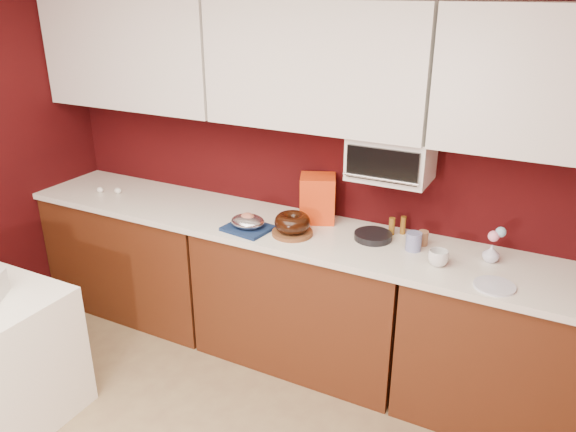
# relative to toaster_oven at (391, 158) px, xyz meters

# --- Properties ---
(wall_back) EXTENTS (4.00, 0.02, 2.50)m
(wall_back) POSITION_rel_toaster_oven_xyz_m (-0.45, 0.15, -0.12)
(wall_back) COLOR #360708
(wall_back) RESTS_ON floor
(base_cabinet_left) EXTENTS (1.31, 0.58, 0.86)m
(base_cabinet_left) POSITION_rel_toaster_oven_xyz_m (-1.78, -0.17, -0.95)
(base_cabinet_left) COLOR #4F230F
(base_cabinet_left) RESTS_ON floor
(base_cabinet_center) EXTENTS (1.31, 0.58, 0.86)m
(base_cabinet_center) POSITION_rel_toaster_oven_xyz_m (-0.45, -0.17, -0.95)
(base_cabinet_center) COLOR #4F230F
(base_cabinet_center) RESTS_ON floor
(base_cabinet_right) EXTENTS (1.31, 0.58, 0.86)m
(base_cabinet_right) POSITION_rel_toaster_oven_xyz_m (0.88, -0.17, -0.95)
(base_cabinet_right) COLOR #4F230F
(base_cabinet_right) RESTS_ON floor
(countertop) EXTENTS (4.00, 0.62, 0.04)m
(countertop) POSITION_rel_toaster_oven_xyz_m (-0.45, -0.17, -0.49)
(countertop) COLOR white
(countertop) RESTS_ON base_cabinet_center
(upper_cabinet_left) EXTENTS (1.31, 0.33, 0.70)m
(upper_cabinet_left) POSITION_rel_toaster_oven_xyz_m (-1.78, -0.02, 0.48)
(upper_cabinet_left) COLOR white
(upper_cabinet_left) RESTS_ON wall_back
(upper_cabinet_center) EXTENTS (1.31, 0.33, 0.70)m
(upper_cabinet_center) POSITION_rel_toaster_oven_xyz_m (-0.45, -0.02, 0.48)
(upper_cabinet_center) COLOR white
(upper_cabinet_center) RESTS_ON wall_back
(toaster_oven) EXTENTS (0.45, 0.30, 0.25)m
(toaster_oven) POSITION_rel_toaster_oven_xyz_m (0.00, 0.00, 0.00)
(toaster_oven) COLOR white
(toaster_oven) RESTS_ON upper_cabinet_center
(toaster_oven_door) EXTENTS (0.40, 0.02, 0.18)m
(toaster_oven_door) POSITION_rel_toaster_oven_xyz_m (0.00, -0.16, 0.00)
(toaster_oven_door) COLOR black
(toaster_oven_door) RESTS_ON toaster_oven
(toaster_oven_handle) EXTENTS (0.42, 0.02, 0.02)m
(toaster_oven_handle) POSITION_rel_toaster_oven_xyz_m (0.00, -0.18, -0.07)
(toaster_oven_handle) COLOR silver
(toaster_oven_handle) RESTS_ON toaster_oven
(cake_base) EXTENTS (0.30, 0.30, 0.02)m
(cake_base) POSITION_rel_toaster_oven_xyz_m (-0.49, -0.25, -0.46)
(cake_base) COLOR brown
(cake_base) RESTS_ON countertop
(bundt_cake) EXTENTS (0.26, 0.26, 0.09)m
(bundt_cake) POSITION_rel_toaster_oven_xyz_m (-0.49, -0.25, -0.39)
(bundt_cake) COLOR black
(bundt_cake) RESTS_ON cake_base
(navy_towel) EXTENTS (0.29, 0.26, 0.02)m
(navy_towel) POSITION_rel_toaster_oven_xyz_m (-0.76, -0.31, -0.46)
(navy_towel) COLOR #14254B
(navy_towel) RESTS_ON countertop
(foil_ham_nest) EXTENTS (0.26, 0.25, 0.08)m
(foil_ham_nest) POSITION_rel_toaster_oven_xyz_m (-0.76, -0.31, -0.42)
(foil_ham_nest) COLOR silver
(foil_ham_nest) RESTS_ON navy_towel
(roasted_ham) EXTENTS (0.11, 0.10, 0.06)m
(roasted_ham) POSITION_rel_toaster_oven_xyz_m (-0.76, -0.31, -0.40)
(roasted_ham) COLOR #C06F58
(roasted_ham) RESTS_ON foil_ham_nest
(pandoro_box) EXTENTS (0.27, 0.26, 0.29)m
(pandoro_box) POSITION_rel_toaster_oven_xyz_m (-0.46, 0.02, -0.33)
(pandoro_box) COLOR red
(pandoro_box) RESTS_ON countertop
(dark_pan) EXTENTS (0.26, 0.26, 0.04)m
(dark_pan) POSITION_rel_toaster_oven_xyz_m (-0.05, -0.09, -0.46)
(dark_pan) COLOR black
(dark_pan) RESTS_ON countertop
(coffee_mug) EXTENTS (0.13, 0.13, 0.10)m
(coffee_mug) POSITION_rel_toaster_oven_xyz_m (0.37, -0.25, -0.42)
(coffee_mug) COLOR silver
(coffee_mug) RESTS_ON countertop
(blue_jar) EXTENTS (0.10, 0.10, 0.10)m
(blue_jar) POSITION_rel_toaster_oven_xyz_m (0.20, -0.13, -0.42)
(blue_jar) COLOR navy
(blue_jar) RESTS_ON countertop
(flower_vase) EXTENTS (0.08, 0.08, 0.11)m
(flower_vase) POSITION_rel_toaster_oven_xyz_m (0.60, -0.07, -0.42)
(flower_vase) COLOR silver
(flower_vase) RESTS_ON countertop
(flower_pink) EXTENTS (0.06, 0.06, 0.06)m
(flower_pink) POSITION_rel_toaster_oven_xyz_m (0.60, -0.07, -0.33)
(flower_pink) COLOR pink
(flower_pink) RESTS_ON flower_vase
(flower_blue) EXTENTS (0.06, 0.06, 0.06)m
(flower_blue) POSITION_rel_toaster_oven_xyz_m (0.63, -0.05, -0.30)
(flower_blue) COLOR #88C0DA
(flower_blue) RESTS_ON flower_vase
(china_plate) EXTENTS (0.20, 0.20, 0.01)m
(china_plate) POSITION_rel_toaster_oven_xyz_m (0.67, -0.35, -0.47)
(china_plate) COLOR white
(china_plate) RESTS_ON countertop
(amber_bottle) EXTENTS (0.05, 0.05, 0.11)m
(amber_bottle) POSITION_rel_toaster_oven_xyz_m (0.03, 0.02, -0.42)
(amber_bottle) COLOR brown
(amber_bottle) RESTS_ON countertop
(paper_cup) EXTENTS (0.07, 0.07, 0.08)m
(paper_cup) POSITION_rel_toaster_oven_xyz_m (0.23, -0.03, -0.43)
(paper_cup) COLOR #9B6946
(paper_cup) RESTS_ON countertop
(egg_left) EXTENTS (0.06, 0.05, 0.04)m
(egg_left) POSITION_rel_toaster_oven_xyz_m (-2.04, -0.23, -0.46)
(egg_left) COLOR white
(egg_left) RESTS_ON countertop
(egg_right) EXTENTS (0.07, 0.06, 0.04)m
(egg_right) POSITION_rel_toaster_oven_xyz_m (-1.91, -0.19, -0.45)
(egg_right) COLOR white
(egg_right) RESTS_ON countertop
(amber_bottle_tall) EXTENTS (0.03, 0.03, 0.11)m
(amber_bottle_tall) POSITION_rel_toaster_oven_xyz_m (0.08, 0.06, -0.42)
(amber_bottle_tall) COLOR brown
(amber_bottle_tall) RESTS_ON countertop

